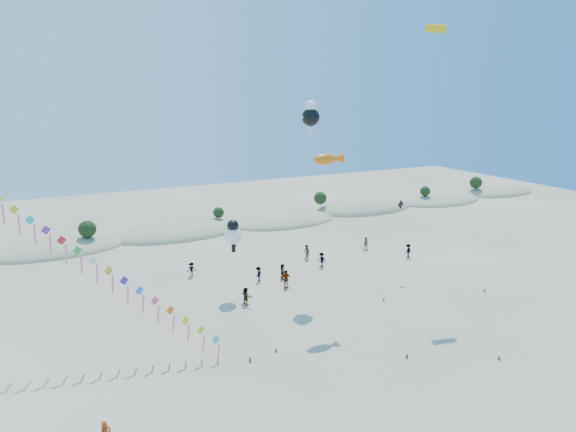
{
  "coord_description": "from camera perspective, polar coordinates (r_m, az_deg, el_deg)",
  "views": [
    {
      "loc": [
        -15.22,
        -20.33,
        18.93
      ],
      "look_at": [
        1.79,
        14.0,
        9.28
      ],
      "focal_mm": 30.0,
      "sensor_mm": 36.0,
      "label": 1
    }
  ],
  "objects": [
    {
      "name": "kite_train",
      "position": [
        38.19,
        -26.61,
        -1.73
      ],
      "size": [
        23.25,
        14.32,
        18.52
      ],
      "color": "#3F2D1E",
      "rests_on": "ground"
    },
    {
      "name": "ground",
      "position": [
        31.68,
        9.08,
        -22.76
      ],
      "size": [
        160.0,
        160.0,
        0.0
      ],
      "primitive_type": "plane",
      "color": "gray",
      "rests_on": "ground"
    },
    {
      "name": "dark_kite",
      "position": [
        51.79,
        15.54,
        -1.15
      ],
      "size": [
        4.99,
        8.23,
        8.23
      ],
      "color": "#3F2D1E",
      "rests_on": "ground"
    },
    {
      "name": "cartoon_kite_high",
      "position": [
        47.23,
        2.71,
        11.85
      ],
      "size": [
        4.93,
        8.55,
        18.47
      ],
      "color": "#3F2D1E",
      "rests_on": "ground"
    },
    {
      "name": "fish_kite",
      "position": [
        41.05,
        4.82,
        6.69
      ],
      "size": [
        2.74,
        10.66,
        14.17
      ],
      "color": "#3F2D1E",
      "rests_on": "ground"
    },
    {
      "name": "beachgoers",
      "position": [
        53.16,
        0.69,
        -5.76
      ],
      "size": [
        26.1,
        18.67,
        1.88
      ],
      "color": "slate",
      "rests_on": "ground"
    },
    {
      "name": "parafoil_kite",
      "position": [
        49.23,
        17.25,
        19.68
      ],
      "size": [
        6.47,
        15.42,
        25.3
      ],
      "color": "#3F2D1E",
      "rests_on": "ground"
    },
    {
      "name": "dune_ridge",
      "position": [
        70.04,
        -11.95,
        -1.76
      ],
      "size": [
        145.3,
        11.49,
        5.57
      ],
      "color": "gray",
      "rests_on": "ground"
    },
    {
      "name": "cartoon_kite_low",
      "position": [
        46.01,
        -6.52,
        -2.08
      ],
      "size": [
        1.93,
        12.73,
        7.51
      ],
      "color": "#3F2D1E",
      "rests_on": "ground"
    }
  ]
}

